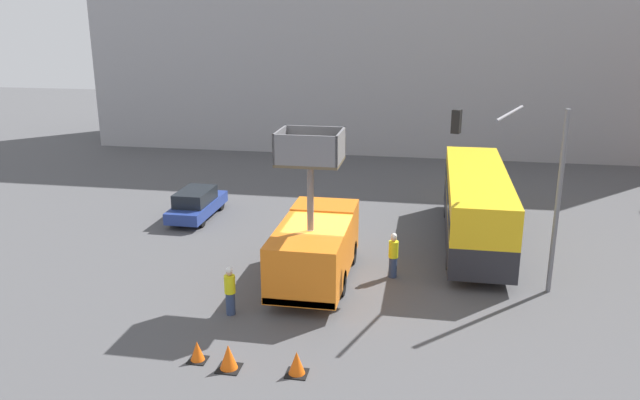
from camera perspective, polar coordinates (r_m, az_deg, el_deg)
The scene contains 11 objects.
ground_plane at distance 24.33m, azimuth 0.04°, elevation -7.63°, with size 120.00×120.00×0.00m, color #4C4C4F.
building_backdrop_far at distance 50.29m, azimuth 5.92°, elevation 14.12°, with size 44.00×10.00×15.90m.
utility_truck at distance 23.85m, azimuth -0.43°, elevation -4.10°, with size 2.57×6.32×6.13m.
city_bus at distance 28.86m, azimuth 14.07°, elevation -0.18°, with size 2.58×11.25×3.29m.
traffic_light_pole at distance 23.95m, azimuth 18.05°, elevation 2.87°, with size 4.00×3.75×6.86m.
road_worker_near_truck at distance 21.84m, azimuth -8.23°, elevation -8.22°, with size 0.38×0.38×1.77m.
road_worker_directing at distance 24.73m, azimuth 6.72°, elevation -5.04°, with size 0.38×0.38×1.84m.
traffic_cone_near_truck at distance 18.54m, azimuth -2.14°, elevation -14.71°, with size 0.63×0.63×0.72m.
traffic_cone_mid_road at distance 19.53m, azimuth -11.15°, elevation -13.45°, with size 0.55×0.55×0.63m.
traffic_cone_far_side at distance 18.94m, azimuth -8.36°, elevation -14.07°, with size 0.68×0.68×0.78m.
parked_car_curbside at distance 32.39m, azimuth -11.21°, elevation -0.32°, with size 1.72×4.60×1.52m.
Camera 1 is at (3.93, -21.86, 9.94)m, focal length 35.00 mm.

